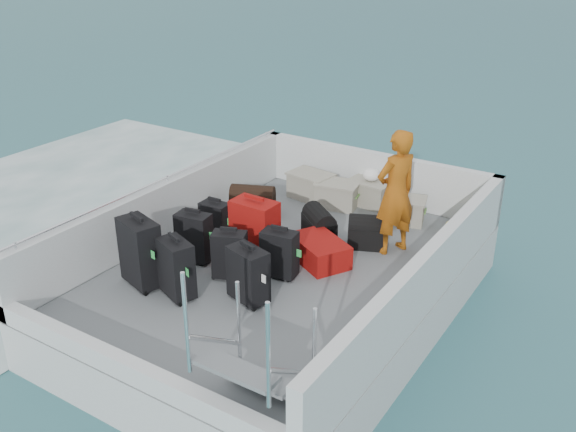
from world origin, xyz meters
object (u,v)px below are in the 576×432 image
object	(u,v)px
suitcase_2	(215,222)
suitcase_4	(230,256)
suitcase_3	(176,269)
crate_0	(310,187)
suitcase_8	(319,251)
suitcase_5	(255,230)
suitcase_6	(248,275)
crate_1	(337,195)
crate_3	(404,211)
suitcase_1	(194,238)
suitcase_0	(140,253)
passenger	(396,192)
crate_2	(370,193)
suitcase_7	(280,254)

from	to	relation	value
suitcase_2	suitcase_4	distance (m)	0.95
suitcase_3	crate_0	distance (m)	3.12
crate_0	suitcase_8	bearing A→B (deg)	-56.09
suitcase_5	suitcase_6	bearing A→B (deg)	-57.41
crate_0	crate_1	distance (m)	0.49
crate_1	crate_3	xyz separation A→B (m)	(1.00, 0.03, -0.01)
suitcase_1	suitcase_4	distance (m)	0.61
suitcase_2	suitcase_4	world-z (taller)	suitcase_4
suitcase_4	crate_0	size ratio (longest dim) A/B	0.96
crate_1	suitcase_1	bearing A→B (deg)	-105.39
suitcase_0	passenger	size ratio (longest dim) A/B	0.50
suitcase_8	crate_2	xyz separation A→B (m)	(-0.25, 1.87, 0.03)
crate_1	passenger	bearing A→B (deg)	-34.05
suitcase_3	passenger	distance (m)	2.70
suitcase_1	crate_1	world-z (taller)	suitcase_1
suitcase_5	crate_1	xyz separation A→B (m)	(0.08, 1.88, -0.20)
suitcase_7	crate_0	bearing A→B (deg)	103.98
suitcase_0	crate_1	size ratio (longest dim) A/B	1.38
suitcase_4	suitcase_8	size ratio (longest dim) A/B	0.78
suitcase_0	suitcase_1	world-z (taller)	suitcase_0
suitcase_5	suitcase_8	distance (m)	0.80
suitcase_7	crate_0	distance (m)	2.34
suitcase_2	suitcase_6	xyz separation A→B (m)	(1.17, -0.91, 0.04)
crate_2	passenger	size ratio (longest dim) A/B	0.36
suitcase_4	suitcase_7	xyz separation A→B (m)	(0.45, 0.33, -0.00)
passenger	suitcase_6	bearing A→B (deg)	3.83
suitcase_2	crate_1	world-z (taller)	suitcase_2
suitcase_0	passenger	world-z (taller)	passenger
crate_1	suitcase_5	bearing A→B (deg)	-92.41
suitcase_2	suitcase_7	xyz separation A→B (m)	(1.16, -0.31, 0.02)
suitcase_0	suitcase_8	distance (m)	2.06
suitcase_3	passenger	world-z (taller)	passenger
suitcase_0	crate_0	distance (m)	3.15
suitcase_2	suitcase_8	xyz separation A→B (m)	(1.36, 0.23, -0.12)
suitcase_4	suitcase_5	xyz separation A→B (m)	(-0.04, 0.54, 0.09)
suitcase_3	suitcase_4	bearing A→B (deg)	90.59
suitcase_1	suitcase_5	size ratio (longest dim) A/B	0.82
suitcase_6	passenger	size ratio (longest dim) A/B	0.40
suitcase_6	crate_1	bearing A→B (deg)	114.86
crate_2	suitcase_4	bearing A→B (deg)	-98.33
suitcase_0	suitcase_8	world-z (taller)	suitcase_0
suitcase_1	suitcase_5	distance (m)	0.72
suitcase_0	crate_3	distance (m)	3.56
suitcase_3	suitcase_6	size ratio (longest dim) A/B	1.07
suitcase_1	suitcase_3	distance (m)	0.80
suitcase_4	suitcase_6	world-z (taller)	suitcase_6
suitcase_2	suitcase_7	bearing A→B (deg)	-17.12
suitcase_5	passenger	bearing A→B (deg)	40.91
suitcase_7	crate_3	world-z (taller)	suitcase_7
suitcase_1	suitcase_2	distance (m)	0.55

